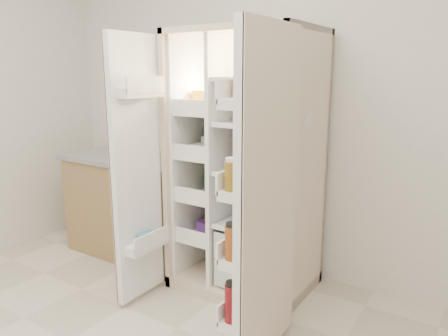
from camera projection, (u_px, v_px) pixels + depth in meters
The scene contains 5 objects.
wall_back at pixel (267, 96), 3.19m from camera, with size 4.00×0.02×2.70m, color silver.
refrigerator at pixel (252, 185), 3.00m from camera, with size 0.92×0.70×1.80m.
freezer_door at pixel (137, 172), 2.75m from camera, with size 0.15×0.40×1.72m.
fridge_door at pixel (264, 203), 2.15m from camera, with size 0.17×0.58×1.72m.
kitchen_counter at pixel (135, 205), 3.60m from camera, with size 1.16×0.62×0.84m.
Camera 1 is at (1.50, -0.88, 1.52)m, focal length 34.00 mm.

